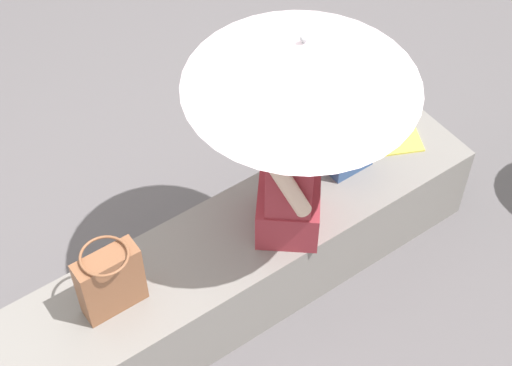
# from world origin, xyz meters

# --- Properties ---
(ground_plane) EXTENTS (14.00, 14.00, 0.00)m
(ground_plane) POSITION_xyz_m (0.00, 0.00, 0.00)
(ground_plane) COLOR #605B5E
(stone_bench) EXTENTS (2.69, 0.52, 0.46)m
(stone_bench) POSITION_xyz_m (0.00, 0.00, 0.23)
(stone_bench) COLOR gray
(stone_bench) RESTS_ON ground
(person_seated) EXTENTS (0.45, 0.49, 0.90)m
(person_seated) POSITION_xyz_m (-0.31, 0.07, 0.85)
(person_seated) COLOR #992D38
(person_seated) RESTS_ON stone_bench
(parasol) EXTENTS (0.93, 0.93, 1.12)m
(parasol) POSITION_xyz_m (-0.32, 0.10, 1.44)
(parasol) COLOR #B7B7BC
(parasol) RESTS_ON stone_bench
(handbag_black) EXTENTS (0.27, 0.20, 0.36)m
(handbag_black) POSITION_xyz_m (0.56, 0.00, 0.64)
(handbag_black) COLOR brown
(handbag_black) RESTS_ON stone_bench
(tote_bag_canvas) EXTENTS (0.22, 0.17, 0.26)m
(tote_bag_canvas) POSITION_xyz_m (-0.76, -0.05, 0.59)
(tote_bag_canvas) COLOR #335184
(tote_bag_canvas) RESTS_ON stone_bench
(magazine) EXTENTS (0.34, 0.30, 0.01)m
(magazine) POSITION_xyz_m (-1.06, -0.04, 0.47)
(magazine) COLOR #EAE04C
(magazine) RESTS_ON stone_bench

